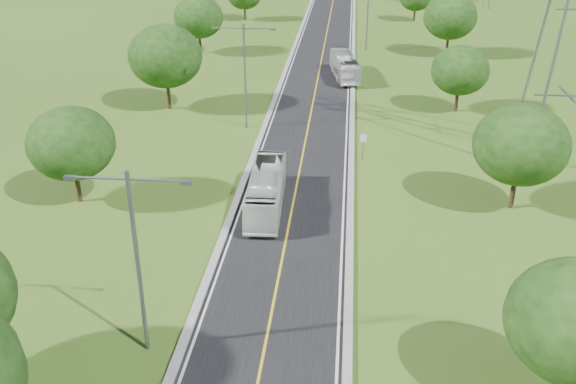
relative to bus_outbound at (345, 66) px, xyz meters
name	(u,v)px	position (x,y,z in m)	size (l,w,h in m)	color
ground	(316,85)	(-3.20, -3.46, -1.45)	(260.00, 260.00, 0.00)	#375A19
road	(319,71)	(-3.20, 2.54, -1.42)	(8.00, 150.00, 0.06)	black
curb_left	(286,70)	(-7.45, 2.54, -1.34)	(0.50, 150.00, 0.22)	gray
curb_right	(353,72)	(1.05, 2.54, -1.34)	(0.50, 150.00, 0.22)	gray
speed_limit_sign	(363,143)	(2.00, -25.47, 0.15)	(0.55, 0.09, 2.40)	slate
streetlight_near_left	(136,249)	(-9.20, -51.46, 4.49)	(5.90, 0.25, 10.00)	slate
streetlight_mid_left	(245,68)	(-9.20, -18.46, 4.49)	(5.90, 0.25, 10.00)	slate
streetlight_far_right	(368,7)	(2.80, 14.54, 4.49)	(5.90, 0.25, 10.00)	slate
tree_lb	(71,143)	(-19.20, -35.46, 3.19)	(6.30, 6.30, 7.33)	black
tree_lc	(165,56)	(-18.20, -13.46, 4.12)	(7.56, 7.56, 8.79)	black
tree_ld	(198,17)	(-20.20, 10.54, 3.50)	(6.72, 6.72, 7.82)	black
tree_rb	(521,145)	(12.80, -33.46, 3.50)	(6.72, 6.72, 7.82)	black
tree_rc	(460,70)	(11.80, -11.46, 2.88)	(5.88, 5.88, 6.84)	black
tree_rd	(450,17)	(13.80, 12.54, 3.81)	(7.14, 7.14, 8.30)	black
bus_outbound	(345,66)	(0.00, 0.00, 0.00)	(2.34, 10.01, 2.79)	beige
bus_inbound	(266,190)	(-5.10, -35.20, -0.01)	(2.33, 9.96, 2.78)	silver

